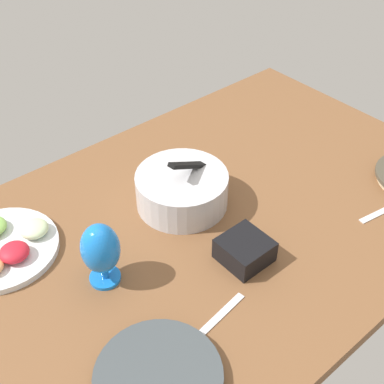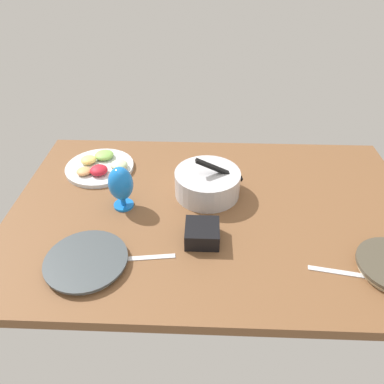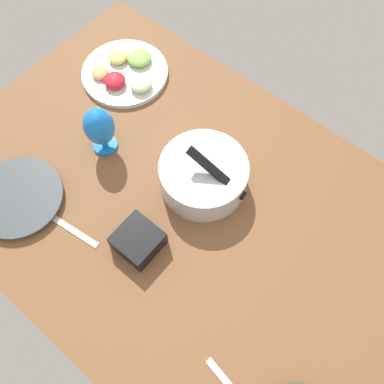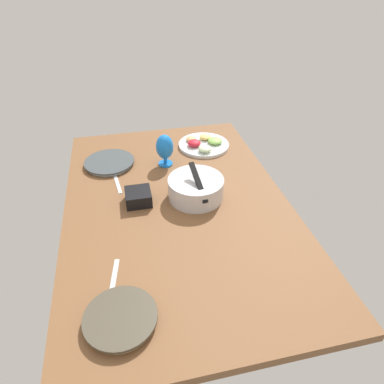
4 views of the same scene
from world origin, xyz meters
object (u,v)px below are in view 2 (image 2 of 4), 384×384
(mixing_bowl, at_px, (207,182))
(square_bowl_black, at_px, (202,232))
(hurricane_glass_blue, at_px, (121,185))
(fruit_platter, at_px, (100,166))
(dinner_plate_left, at_px, (86,261))

(mixing_bowl, height_order, square_bowl_black, mixing_bowl)
(hurricane_glass_blue, bearing_deg, square_bowl_black, -29.19)
(fruit_platter, xyz_separation_m, hurricane_glass_blue, (0.15, -0.26, 0.09))
(hurricane_glass_blue, bearing_deg, mixing_bowl, 16.63)
(square_bowl_black, bearing_deg, fruit_platter, 137.15)
(fruit_platter, bearing_deg, dinner_plate_left, -81.01)
(dinner_plate_left, distance_m, fruit_platter, 0.57)
(hurricane_glass_blue, height_order, square_bowl_black, hurricane_glass_blue)
(dinner_plate_left, xyz_separation_m, square_bowl_black, (0.38, 0.13, 0.02))
(mixing_bowl, bearing_deg, hurricane_glass_blue, -163.37)
(mixing_bowl, relative_size, square_bowl_black, 2.31)
(fruit_platter, height_order, hurricane_glass_blue, hurricane_glass_blue)
(mixing_bowl, xyz_separation_m, hurricane_glass_blue, (-0.33, -0.10, 0.05))
(mixing_bowl, bearing_deg, fruit_platter, 161.71)
(dinner_plate_left, xyz_separation_m, hurricane_glass_blue, (0.07, 0.30, 0.09))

